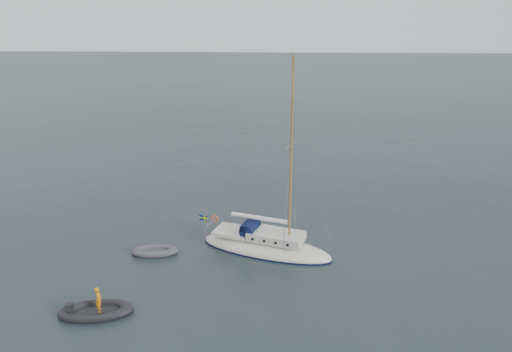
{
  "coord_description": "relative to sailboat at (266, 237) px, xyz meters",
  "views": [
    {
      "loc": [
        2.06,
        -29.87,
        14.92
      ],
      "look_at": [
        0.54,
        0.0,
        4.8
      ],
      "focal_mm": 35.0,
      "sensor_mm": 36.0,
      "label": 1
    }
  ],
  "objects": [
    {
      "name": "sailboat",
      "position": [
        0.0,
        0.0,
        0.0
      ],
      "size": [
        9.14,
        2.74,
        13.02
      ],
      "rotation": [
        0.0,
        0.0,
        -0.32
      ],
      "color": "beige",
      "rests_on": "ground"
    },
    {
      "name": "dinghy",
      "position": [
        -7.1,
        -0.8,
        -0.8
      ],
      "size": [
        2.99,
        1.35,
        0.43
      ],
      "rotation": [
        0.0,
        0.0,
        0.12
      ],
      "color": "#47474B",
      "rests_on": "ground"
    },
    {
      "name": "rib",
      "position": [
        -8.5,
        -7.52,
        -0.74
      ],
      "size": [
        3.83,
        1.74,
        1.57
      ],
      "rotation": [
        0.0,
        0.0,
        0.19
      ],
      "color": "black",
      "rests_on": "ground"
    },
    {
      "name": "ground",
      "position": [
        -1.24,
        0.85,
        -0.99
      ],
      "size": [
        300.0,
        300.0,
        0.0
      ],
      "primitive_type": "plane",
      "color": "black",
      "rests_on": "ground"
    }
  ]
}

